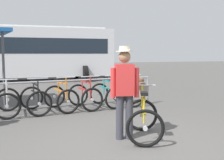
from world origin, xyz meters
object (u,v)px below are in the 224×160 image
(racked_bike_orange, at_px, (61,98))
(featured_bicycle, at_px, (143,111))
(racked_bike_yellow, at_px, (127,93))
(bus_distant, at_px, (24,51))
(racked_bike_red, at_px, (85,96))
(racked_bike_black, at_px, (35,99))
(racked_bike_teal, at_px, (107,94))
(person_with_featured_bike, at_px, (125,89))
(racked_bike_white, at_px, (7,101))

(racked_bike_orange, relative_size, featured_bicycle, 0.95)
(racked_bike_yellow, bearing_deg, featured_bicycle, -108.62)
(racked_bike_orange, relative_size, bus_distant, 0.12)
(racked_bike_red, bearing_deg, featured_bicycle, -83.48)
(racked_bike_black, height_order, racked_bike_teal, same)
(racked_bike_red, distance_m, racked_bike_teal, 0.70)
(racked_bike_teal, bearing_deg, person_with_featured_bike, -103.56)
(racked_bike_yellow, height_order, bus_distant, bus_distant)
(racked_bike_orange, distance_m, featured_bicycle, 3.13)
(racked_bike_white, height_order, racked_bike_orange, same)
(racked_bike_white, height_order, racked_bike_red, same)
(racked_bike_teal, bearing_deg, racked_bike_red, -175.23)
(racked_bike_red, relative_size, person_with_featured_bike, 0.70)
(racked_bike_red, xyz_separation_m, featured_bicycle, (0.34, -3.00, 0.12))
(featured_bicycle, bearing_deg, bus_distant, 97.41)
(racked_bike_red, relative_size, featured_bicycle, 0.96)
(racked_bike_white, bearing_deg, racked_bike_teal, 4.77)
(racked_bike_yellow, bearing_deg, racked_bike_black, -175.23)
(racked_bike_white, xyz_separation_m, racked_bike_teal, (2.79, 0.23, -0.00))
(racked_bike_orange, bearing_deg, featured_bicycle, -70.54)
(racked_bike_red, bearing_deg, person_with_featured_bike, -90.89)
(racked_bike_red, height_order, racked_bike_yellow, same)
(racked_bike_orange, distance_m, racked_bike_red, 0.70)
(racked_bike_orange, xyz_separation_m, racked_bike_teal, (1.40, 0.12, 0.00))
(person_with_featured_bike, bearing_deg, racked_bike_red, 89.11)
(racked_bike_red, distance_m, person_with_featured_bike, 3.08)
(racked_bike_white, distance_m, person_with_featured_bike, 3.56)
(featured_bicycle, bearing_deg, racked_bike_black, 121.05)
(racked_bike_black, bearing_deg, racked_bike_yellow, 4.77)
(racked_bike_white, relative_size, featured_bicycle, 0.90)
(racked_bike_white, relative_size, person_with_featured_bike, 0.65)
(racked_bike_red, bearing_deg, racked_bike_orange, -175.23)
(racked_bike_red, relative_size, bus_distant, 0.12)
(racked_bike_red, xyz_separation_m, racked_bike_teal, (0.70, 0.06, -0.00))
(racked_bike_black, height_order, racked_bike_red, same)
(person_with_featured_bike, bearing_deg, racked_bike_orange, 102.35)
(racked_bike_black, xyz_separation_m, racked_bike_red, (1.40, 0.12, 0.00))
(featured_bicycle, bearing_deg, racked_bike_yellow, 71.38)
(bus_distant, bearing_deg, racked_bike_white, -95.71)
(racked_bike_white, bearing_deg, racked_bike_red, 4.77)
(racked_bike_black, xyz_separation_m, person_with_featured_bike, (1.35, -2.91, 0.58))
(racked_bike_black, height_order, featured_bicycle, featured_bicycle)
(racked_bike_black, xyz_separation_m, racked_bike_yellow, (2.79, 0.23, 0.00))
(racked_bike_teal, height_order, racked_bike_yellow, same)
(racked_bike_red, bearing_deg, racked_bike_teal, 4.77)
(person_with_featured_bike, bearing_deg, bus_distant, 95.53)
(racked_bike_red, distance_m, featured_bicycle, 3.03)
(racked_bike_black, height_order, bus_distant, bus_distant)
(racked_bike_orange, relative_size, person_with_featured_bike, 0.69)
(racked_bike_teal, bearing_deg, racked_bike_white, -175.23)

